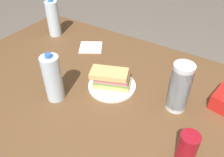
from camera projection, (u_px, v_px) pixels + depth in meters
The scene contains 8 objects.
dining_table at pixel (121, 113), 1.08m from camera, with size 1.85×1.08×0.77m.
paper_plate at pixel (112, 86), 1.10m from camera, with size 0.23×0.23×0.01m, color white.
sandwich at pixel (111, 78), 1.07m from camera, with size 0.20×0.16×0.08m.
soda_can_red at pixel (187, 147), 0.77m from camera, with size 0.07×0.07×0.12m, color maroon.
water_bottle_tall at pixel (53, 19), 1.45m from camera, with size 0.08×0.08×0.23m.
plastic_cup_stack at pixel (180, 88), 0.93m from camera, with size 0.08×0.08×0.22m.
water_bottle_spare at pixel (53, 78), 0.99m from camera, with size 0.08×0.08×0.23m.
paper_napkin at pixel (91, 47), 1.39m from camera, with size 0.13×0.13×0.01m, color white.
Camera 1 is at (-0.36, 0.66, 1.49)m, focal length 37.37 mm.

